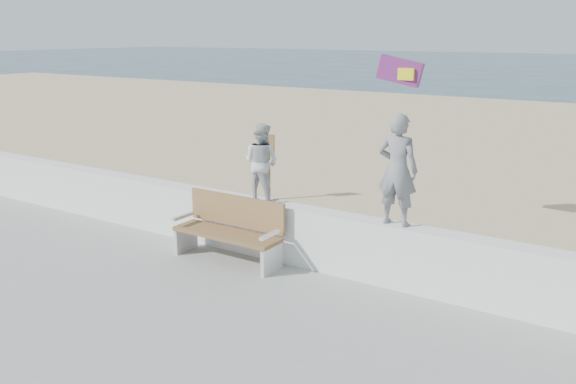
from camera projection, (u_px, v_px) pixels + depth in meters
name	position (u px, v px, depth m)	size (l,w,h in m)	color
ground	(201.00, 318.00, 8.05)	(220.00, 220.00, 0.00)	#2A4555
sand	(437.00, 180.00, 15.34)	(90.00, 40.00, 0.08)	tan
seawall	(284.00, 232.00, 9.51)	(30.00, 0.35, 0.90)	white
adult	(398.00, 170.00, 8.23)	(0.56, 0.37, 1.54)	gray
child	(261.00, 162.00, 9.46)	(0.60, 0.46, 1.23)	silver
bench	(230.00, 228.00, 9.50)	(1.80, 0.57, 1.00)	brown
parafoil_kite	(401.00, 71.00, 10.96)	(0.87, 0.35, 0.58)	red
sign	(268.00, 161.00, 13.17)	(0.32, 0.07, 1.46)	brown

